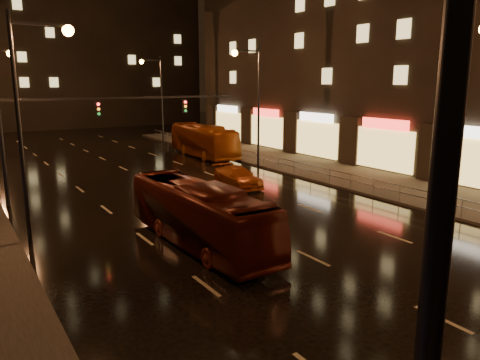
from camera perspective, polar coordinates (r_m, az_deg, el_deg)
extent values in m
plane|color=black|center=(32.99, -9.65, -0.75)|extent=(140.00, 140.00, 0.00)
cube|color=#38332D|center=(36.44, 13.58, 0.41)|extent=(7.00, 70.00, 0.15)
cube|color=black|center=(84.08, -22.04, 18.54)|extent=(44.00, 16.00, 36.00)
cylinder|color=black|center=(30.17, -26.93, 2.93)|extent=(0.22, 0.22, 6.20)
cube|color=black|center=(31.52, -13.44, 9.71)|extent=(15.20, 0.14, 0.14)
cube|color=black|center=(30.95, -16.91, 8.28)|extent=(0.32, 0.18, 0.95)
cube|color=black|center=(33.06, -6.75, 8.91)|extent=(0.32, 0.18, 0.95)
sphere|color=#FF1E19|center=(30.82, -16.89, 8.83)|extent=(0.18, 0.18, 0.18)
cylinder|color=#99999E|center=(58.64, -9.58, 5.42)|extent=(0.04, 0.04, 1.00)
cube|color=#99999E|center=(36.24, 6.60, 2.25)|extent=(0.05, 56.00, 0.05)
cube|color=#99999E|center=(36.31, 6.59, 1.63)|extent=(0.05, 56.00, 0.05)
imported|color=#4F130B|center=(20.79, -5.01, -4.19)|extent=(2.55, 10.05, 2.79)
imported|color=#A54810|center=(45.50, -4.51, 4.80)|extent=(3.34, 11.09, 3.05)
imported|color=orange|center=(26.06, -1.84, -2.39)|extent=(1.98, 4.25, 1.41)
imported|color=#C35112|center=(32.31, -0.26, 0.38)|extent=(2.01, 4.70, 1.35)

